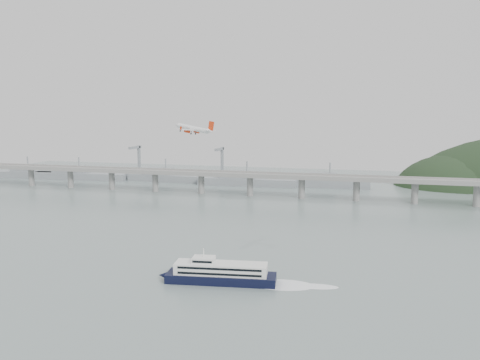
% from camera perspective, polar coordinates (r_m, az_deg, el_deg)
% --- Properties ---
extents(ground, '(900.00, 900.00, 0.00)m').
position_cam_1_polar(ground, '(258.00, -3.30, -9.58)').
color(ground, slate).
rests_on(ground, ground).
extents(bridge, '(800.00, 22.00, 23.90)m').
position_cam_1_polar(bridge, '(444.41, 4.84, 0.13)').
color(bridge, gray).
rests_on(bridge, ground).
extents(distant_fleet, '(453.00, 60.90, 40.00)m').
position_cam_1_polar(distant_fleet, '(555.20, -9.73, 0.40)').
color(distant_fleet, gray).
rests_on(distant_fleet, ground).
extents(ferry, '(84.37, 22.89, 15.94)m').
position_cam_1_polar(ferry, '(222.46, -2.33, -11.29)').
color(ferry, black).
rests_on(ferry, ground).
extents(airliner, '(33.30, 30.99, 9.45)m').
position_cam_1_polar(airliner, '(319.99, -5.65, 6.23)').
color(airliner, white).
rests_on(airliner, ground).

